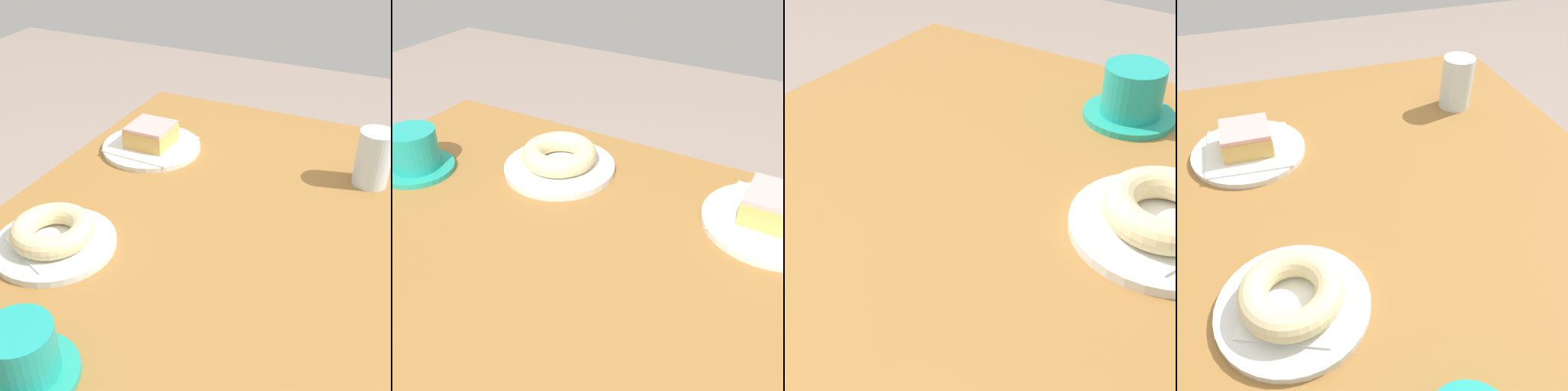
# 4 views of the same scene
# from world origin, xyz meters

# --- Properties ---
(table) EXTENTS (1.00, 0.73, 0.74)m
(table) POSITION_xyz_m (0.00, 0.00, 0.66)
(table) COLOR olive
(table) RESTS_ON ground_plane
(plate_sugar_ring) EXTENTS (0.19, 0.19, 0.01)m
(plate_sugar_ring) POSITION_xyz_m (-0.14, 0.21, 0.75)
(plate_sugar_ring) COLOR silver
(plate_sugar_ring) RESTS_ON table
(napkin_sugar_ring) EXTENTS (0.15, 0.15, 0.00)m
(napkin_sugar_ring) POSITION_xyz_m (-0.14, 0.21, 0.75)
(napkin_sugar_ring) COLOR white
(napkin_sugar_ring) RESTS_ON plate_sugar_ring
(donut_sugar_ring) EXTENTS (0.13, 0.13, 0.04)m
(donut_sugar_ring) POSITION_xyz_m (-0.14, 0.21, 0.77)
(donut_sugar_ring) COLOR beige
(donut_sugar_ring) RESTS_ON napkin_sugar_ring
(coffee_cup) EXTENTS (0.13, 0.13, 0.08)m
(coffee_cup) POSITION_xyz_m (-0.36, 0.09, 0.78)
(coffee_cup) COLOR teal
(coffee_cup) RESTS_ON table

